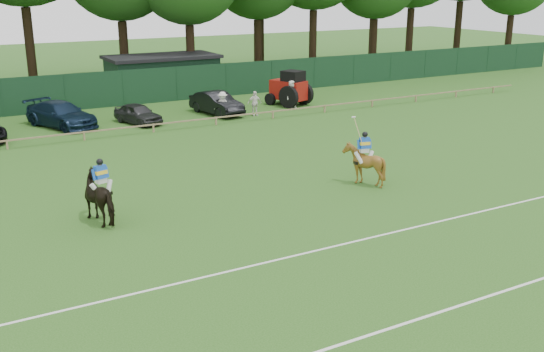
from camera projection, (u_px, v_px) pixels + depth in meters
ground at (302, 240)px, 21.62m from camera, size 160.00×160.00×0.00m
horse_dark at (103, 197)px, 23.07m from camera, size 1.54×2.37×1.85m
horse_chestnut at (364, 164)px, 27.35m from camera, size 1.84×1.96×1.79m
sedan_navy at (61, 115)px, 38.25m from camera, size 4.02×5.61×1.51m
hatch_grey at (138, 114)px, 39.17m from camera, size 2.48×3.93×1.25m
estate_black at (217, 103)px, 41.92m from camera, size 2.30×4.67×1.47m
spectator_left at (223, 105)px, 40.89m from camera, size 1.22×0.94×1.67m
spectator_mid at (255, 103)px, 41.46m from camera, size 0.99×0.52×1.62m
spectator_right at (292, 94)px, 44.04m from camera, size 0.96×0.66×1.91m
rider_dark at (101, 176)px, 22.83m from camera, size 0.93×0.50×1.41m
rider_chestnut at (364, 146)px, 27.11m from camera, size 0.93×0.71×2.05m
pitch_lines at (365, 280)px, 18.70m from camera, size 60.00×5.10×0.01m
pitch_rail at (137, 127)px, 36.49m from camera, size 62.10×0.10×0.50m
perimeter_fence at (95, 90)px, 43.76m from camera, size 92.08×0.08×2.50m
utility_shed at (163, 75)px, 48.98m from camera, size 8.40×4.40×3.04m
tree_row at (96, 90)px, 51.73m from camera, size 96.00×12.00×21.00m
tractor at (290, 89)px, 44.83m from camera, size 2.85×3.43×2.47m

